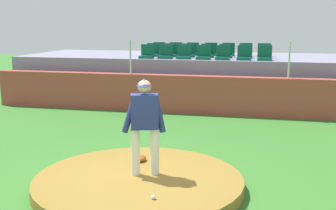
{
  "coord_description": "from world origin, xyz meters",
  "views": [
    {
      "loc": [
        2.22,
        -7.21,
        3.02
      ],
      "look_at": [
        0.0,
        2.41,
        1.12
      ],
      "focal_mm": 46.01,
      "sensor_mm": 36.0,
      "label": 1
    }
  ],
  "objects_px": {
    "fielding_glove": "(141,158)",
    "stadium_chair_20": "(264,52)",
    "stadium_chair_17": "(211,51)",
    "stadium_chair_19": "(246,52)",
    "baseball": "(154,197)",
    "stadium_chair_5": "(244,55)",
    "pitcher": "(145,120)",
    "stadium_chair_3": "(204,55)",
    "stadium_chair_4": "(223,55)",
    "stadium_chair_15": "(176,51)",
    "stadium_chair_0": "(147,54)",
    "stadium_chair_7": "(153,52)",
    "stadium_chair_18": "(228,52)",
    "stadium_chair_12": "(245,54)",
    "stadium_chair_9": "(188,53)",
    "stadium_chair_6": "(265,56)",
    "stadium_chair_1": "(166,54)",
    "stadium_chair_8": "(171,53)",
    "stadium_chair_14": "(159,51)",
    "stadium_chair_16": "(192,51)",
    "stadium_chair_11": "(225,53)",
    "stadium_chair_13": "(265,54)",
    "stadium_chair_2": "(184,54)"
  },
  "relations": [
    {
      "from": "stadium_chair_2",
      "to": "stadium_chair_8",
      "type": "xyz_separation_m",
      "value": [
        -0.69,
        0.87,
        0.0
      ]
    },
    {
      "from": "stadium_chair_17",
      "to": "stadium_chair_20",
      "type": "relative_size",
      "value": 1.0
    },
    {
      "from": "stadium_chair_11",
      "to": "stadium_chair_18",
      "type": "height_order",
      "value": "same"
    },
    {
      "from": "stadium_chair_17",
      "to": "stadium_chair_19",
      "type": "height_order",
      "value": "same"
    },
    {
      "from": "stadium_chair_6",
      "to": "stadium_chair_7",
      "type": "bearing_deg",
      "value": -11.97
    },
    {
      "from": "stadium_chair_7",
      "to": "stadium_chair_18",
      "type": "height_order",
      "value": "same"
    },
    {
      "from": "stadium_chair_4",
      "to": "stadium_chair_15",
      "type": "height_order",
      "value": "same"
    },
    {
      "from": "stadium_chair_2",
      "to": "stadium_chair_11",
      "type": "height_order",
      "value": "same"
    },
    {
      "from": "stadium_chair_11",
      "to": "stadium_chair_13",
      "type": "relative_size",
      "value": 1.0
    },
    {
      "from": "pitcher",
      "to": "stadium_chair_1",
      "type": "xyz_separation_m",
      "value": [
        -1.46,
        7.87,
        0.61
      ]
    },
    {
      "from": "stadium_chair_8",
      "to": "stadium_chair_14",
      "type": "xyz_separation_m",
      "value": [
        -0.7,
        0.89,
        0.0
      ]
    },
    {
      "from": "pitcher",
      "to": "stadium_chair_3",
      "type": "xyz_separation_m",
      "value": [
        -0.07,
        7.84,
        0.61
      ]
    },
    {
      "from": "stadium_chair_6",
      "to": "stadium_chair_19",
      "type": "xyz_separation_m",
      "value": [
        -0.74,
        1.8,
        0.0
      ]
    },
    {
      "from": "stadium_chair_19",
      "to": "stadium_chair_18",
      "type": "bearing_deg",
      "value": 0.59
    },
    {
      "from": "stadium_chair_0",
      "to": "stadium_chair_3",
      "type": "distance_m",
      "value": 2.09
    },
    {
      "from": "baseball",
      "to": "stadium_chair_3",
      "type": "bearing_deg",
      "value": 93.35
    },
    {
      "from": "stadium_chair_6",
      "to": "stadium_chair_9",
      "type": "height_order",
      "value": "same"
    },
    {
      "from": "baseball",
      "to": "stadium_chair_17",
      "type": "xyz_separation_m",
      "value": [
        -0.5,
        10.76,
        1.63
      ]
    },
    {
      "from": "stadium_chair_2",
      "to": "stadium_chair_1",
      "type": "bearing_deg",
      "value": 0.64
    },
    {
      "from": "stadium_chair_16",
      "to": "stadium_chair_6",
      "type": "bearing_deg",
      "value": 148.11
    },
    {
      "from": "fielding_glove",
      "to": "stadium_chair_0",
      "type": "height_order",
      "value": "stadium_chair_0"
    },
    {
      "from": "stadium_chair_7",
      "to": "stadium_chair_18",
      "type": "relative_size",
      "value": 1.0
    },
    {
      "from": "stadium_chair_4",
      "to": "stadium_chair_12",
      "type": "xyz_separation_m",
      "value": [
        0.74,
        0.92,
        0.0
      ]
    },
    {
      "from": "stadium_chair_9",
      "to": "stadium_chair_17",
      "type": "relative_size",
      "value": 1.0
    },
    {
      "from": "stadium_chair_14",
      "to": "stadium_chair_19",
      "type": "xyz_separation_m",
      "value": [
        3.48,
        0.02,
        0.0
      ]
    },
    {
      "from": "stadium_chair_3",
      "to": "stadium_chair_12",
      "type": "relative_size",
      "value": 1.0
    },
    {
      "from": "stadium_chair_3",
      "to": "stadium_chair_19",
      "type": "height_order",
      "value": "same"
    },
    {
      "from": "stadium_chair_12",
      "to": "stadium_chair_5",
      "type": "bearing_deg",
      "value": 89.94
    },
    {
      "from": "pitcher",
      "to": "stadium_chair_14",
      "type": "height_order",
      "value": "stadium_chair_14"
    },
    {
      "from": "stadium_chair_20",
      "to": "stadium_chair_3",
      "type": "bearing_deg",
      "value": 41.48
    },
    {
      "from": "fielding_glove",
      "to": "stadium_chair_0",
      "type": "xyz_separation_m",
      "value": [
        -1.86,
        7.09,
        1.61
      ]
    },
    {
      "from": "fielding_glove",
      "to": "stadium_chair_20",
      "type": "height_order",
      "value": "stadium_chair_20"
    },
    {
      "from": "baseball",
      "to": "stadium_chair_5",
      "type": "height_order",
      "value": "stadium_chair_5"
    },
    {
      "from": "stadium_chair_9",
      "to": "stadium_chair_16",
      "type": "bearing_deg",
      "value": -90.75
    },
    {
      "from": "stadium_chair_19",
      "to": "stadium_chair_12",
      "type": "bearing_deg",
      "value": 92.16
    },
    {
      "from": "baseball",
      "to": "stadium_chair_19",
      "type": "bearing_deg",
      "value": 85.42
    },
    {
      "from": "stadium_chair_13",
      "to": "stadium_chair_15",
      "type": "height_order",
      "value": "same"
    },
    {
      "from": "stadium_chair_1",
      "to": "stadium_chair_14",
      "type": "xyz_separation_m",
      "value": [
        -0.72,
        1.77,
        0.0
      ]
    },
    {
      "from": "stadium_chair_16",
      "to": "stadium_chair_19",
      "type": "bearing_deg",
      "value": -179.07
    },
    {
      "from": "stadium_chair_8",
      "to": "stadium_chair_0",
      "type": "bearing_deg",
      "value": 53.18
    },
    {
      "from": "baseball",
      "to": "stadium_chair_11",
      "type": "bearing_deg",
      "value": 89.04
    },
    {
      "from": "stadium_chair_11",
      "to": "stadium_chair_20",
      "type": "relative_size",
      "value": 1.0
    },
    {
      "from": "pitcher",
      "to": "stadium_chair_5",
      "type": "bearing_deg",
      "value": 63.14
    },
    {
      "from": "pitcher",
      "to": "stadium_chair_0",
      "type": "bearing_deg",
      "value": 88.22
    },
    {
      "from": "pitcher",
      "to": "stadium_chair_16",
      "type": "relative_size",
      "value": 3.63
    },
    {
      "from": "baseball",
      "to": "stadium_chair_1",
      "type": "xyz_separation_m",
      "value": [
        -1.91,
        8.95,
        1.63
      ]
    },
    {
      "from": "pitcher",
      "to": "stadium_chair_19",
      "type": "relative_size",
      "value": 3.63
    },
    {
      "from": "stadium_chair_5",
      "to": "baseball",
      "type": "bearing_deg",
      "value": 84.31
    },
    {
      "from": "stadium_chair_3",
      "to": "stadium_chair_6",
      "type": "bearing_deg",
      "value": -179.23
    },
    {
      "from": "stadium_chair_0",
      "to": "stadium_chair_9",
      "type": "bearing_deg",
      "value": -145.8
    }
  ]
}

